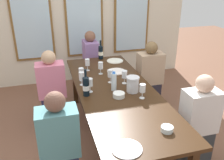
{
  "coord_description": "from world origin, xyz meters",
  "views": [
    {
      "loc": [
        -0.78,
        -2.57,
        2.07
      ],
      "look_at": [
        0.0,
        0.18,
        0.79
      ],
      "focal_mm": 39.44,
      "sensor_mm": 36.0,
      "label": 1
    }
  ],
  "objects_px": {
    "seated_person_0": "(52,91)",
    "wine_glass_6": "(90,83)",
    "tasting_bowl_1": "(119,95)",
    "dining_table": "(116,95)",
    "wine_glass_0": "(81,72)",
    "wine_glass_2": "(87,63)",
    "metal_pitcher": "(133,84)",
    "wine_glass_4": "(124,75)",
    "wine_bottle_0": "(101,52)",
    "wine_glass_7": "(142,89)",
    "tasting_bowl_0": "(167,129)",
    "wine_glass_3": "(82,76)",
    "wine_bottle_1": "(86,86)",
    "wine_glass_1": "(101,66)",
    "seated_person_1": "(149,78)",
    "white_plate_1": "(116,71)",
    "water_bottle": "(114,82)",
    "wine_glass_5": "(110,74)",
    "white_plate_2": "(127,149)",
    "seated_person_4": "(91,63)",
    "seated_person_2": "(60,146)",
    "seated_person_3": "(198,124)",
    "white_plate_0": "(115,61)"
  },
  "relations": [
    {
      "from": "tasting_bowl_1",
      "to": "wine_glass_3",
      "type": "distance_m",
      "value": 0.57
    },
    {
      "from": "wine_glass_1",
      "to": "seated_person_0",
      "type": "distance_m",
      "value": 0.76
    },
    {
      "from": "seated_person_0",
      "to": "wine_glass_6",
      "type": "bearing_deg",
      "value": -54.24
    },
    {
      "from": "seated_person_4",
      "to": "wine_glass_2",
      "type": "bearing_deg",
      "value": -103.85
    },
    {
      "from": "dining_table",
      "to": "wine_glass_7",
      "type": "height_order",
      "value": "wine_glass_7"
    },
    {
      "from": "wine_glass_0",
      "to": "wine_glass_2",
      "type": "height_order",
      "value": "same"
    },
    {
      "from": "wine_glass_3",
      "to": "wine_glass_6",
      "type": "bearing_deg",
      "value": -74.12
    },
    {
      "from": "water_bottle",
      "to": "seated_person_4",
      "type": "relative_size",
      "value": 0.22
    },
    {
      "from": "tasting_bowl_1",
      "to": "wine_glass_6",
      "type": "height_order",
      "value": "wine_glass_6"
    },
    {
      "from": "white_plate_1",
      "to": "wine_glass_2",
      "type": "distance_m",
      "value": 0.43
    },
    {
      "from": "tasting_bowl_0",
      "to": "wine_bottle_1",
      "type": "bearing_deg",
      "value": 122.94
    },
    {
      "from": "seated_person_0",
      "to": "seated_person_4",
      "type": "bearing_deg",
      "value": 52.23
    },
    {
      "from": "tasting_bowl_1",
      "to": "dining_table",
      "type": "bearing_deg",
      "value": 82.65
    },
    {
      "from": "seated_person_2",
      "to": "seated_person_4",
      "type": "height_order",
      "value": "same"
    },
    {
      "from": "wine_glass_3",
      "to": "seated_person_3",
      "type": "bearing_deg",
      "value": -38.54
    },
    {
      "from": "wine_glass_1",
      "to": "wine_glass_5",
      "type": "height_order",
      "value": "same"
    },
    {
      "from": "seated_person_1",
      "to": "tasting_bowl_0",
      "type": "bearing_deg",
      "value": -108.92
    },
    {
      "from": "wine_bottle_0",
      "to": "seated_person_3",
      "type": "xyz_separation_m",
      "value": [
        0.66,
        -1.81,
        -0.33
      ]
    },
    {
      "from": "white_plate_1",
      "to": "wine_glass_7",
      "type": "distance_m",
      "value": 0.85
    },
    {
      "from": "tasting_bowl_0",
      "to": "wine_glass_5",
      "type": "relative_size",
      "value": 0.64
    },
    {
      "from": "white_plate_1",
      "to": "wine_glass_2",
      "type": "relative_size",
      "value": 1.52
    },
    {
      "from": "wine_glass_2",
      "to": "wine_glass_7",
      "type": "relative_size",
      "value": 1.0
    },
    {
      "from": "wine_glass_0",
      "to": "seated_person_1",
      "type": "bearing_deg",
      "value": 14.09
    },
    {
      "from": "wine_bottle_0",
      "to": "wine_glass_1",
      "type": "height_order",
      "value": "wine_bottle_0"
    },
    {
      "from": "wine_glass_1",
      "to": "seated_person_2",
      "type": "distance_m",
      "value": 1.38
    },
    {
      "from": "wine_glass_3",
      "to": "wine_glass_0",
      "type": "bearing_deg",
      "value": 82.01
    },
    {
      "from": "wine_glass_0",
      "to": "wine_glass_1",
      "type": "xyz_separation_m",
      "value": [
        0.29,
        0.15,
        0.0
      ]
    },
    {
      "from": "metal_pitcher",
      "to": "wine_glass_7",
      "type": "distance_m",
      "value": 0.19
    },
    {
      "from": "wine_bottle_0",
      "to": "tasting_bowl_0",
      "type": "xyz_separation_m",
      "value": [
        0.11,
        -2.1,
        -0.09
      ]
    },
    {
      "from": "metal_pitcher",
      "to": "wine_glass_3",
      "type": "distance_m",
      "value": 0.65
    },
    {
      "from": "tasting_bowl_0",
      "to": "wine_glass_3",
      "type": "distance_m",
      "value": 1.32
    },
    {
      "from": "white_plate_1",
      "to": "water_bottle",
      "type": "xyz_separation_m",
      "value": [
        -0.2,
        -0.56,
        0.11
      ]
    },
    {
      "from": "metal_pitcher",
      "to": "wine_glass_4",
      "type": "bearing_deg",
      "value": 94.67
    },
    {
      "from": "metal_pitcher",
      "to": "tasting_bowl_0",
      "type": "height_order",
      "value": "metal_pitcher"
    },
    {
      "from": "wine_glass_3",
      "to": "tasting_bowl_0",
      "type": "bearing_deg",
      "value": -64.08
    },
    {
      "from": "wine_glass_3",
      "to": "wine_glass_7",
      "type": "xyz_separation_m",
      "value": [
        0.6,
        -0.54,
        0.0
      ]
    },
    {
      "from": "wine_bottle_0",
      "to": "tasting_bowl_1",
      "type": "height_order",
      "value": "wine_bottle_0"
    },
    {
      "from": "wine_glass_2",
      "to": "wine_bottle_1",
      "type": "bearing_deg",
      "value": -101.72
    },
    {
      "from": "white_plate_1",
      "to": "wine_bottle_0",
      "type": "xyz_separation_m",
      "value": [
        -0.08,
        0.61,
        0.11
      ]
    },
    {
      "from": "wine_glass_1",
      "to": "seated_person_1",
      "type": "height_order",
      "value": "seated_person_1"
    },
    {
      "from": "wine_glass_3",
      "to": "seated_person_0",
      "type": "bearing_deg",
      "value": 134.25
    },
    {
      "from": "white_plate_2",
      "to": "metal_pitcher",
      "type": "bearing_deg",
      "value": 67.33
    },
    {
      "from": "wine_glass_0",
      "to": "wine_glass_6",
      "type": "relative_size",
      "value": 1.0
    },
    {
      "from": "metal_pitcher",
      "to": "wine_bottle_1",
      "type": "bearing_deg",
      "value": 174.55
    },
    {
      "from": "wine_glass_0",
      "to": "wine_bottle_0",
      "type": "bearing_deg",
      "value": 60.21
    },
    {
      "from": "dining_table",
      "to": "white_plate_2",
      "type": "height_order",
      "value": "white_plate_2"
    },
    {
      "from": "white_plate_2",
      "to": "wine_bottle_1",
      "type": "bearing_deg",
      "value": 98.14
    },
    {
      "from": "white_plate_0",
      "to": "wine_glass_6",
      "type": "bearing_deg",
      "value": -121.56
    },
    {
      "from": "tasting_bowl_0",
      "to": "wine_glass_4",
      "type": "distance_m",
      "value": 1.09
    },
    {
      "from": "wine_glass_6",
      "to": "seated_person_0",
      "type": "relative_size",
      "value": 0.16
    }
  ]
}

